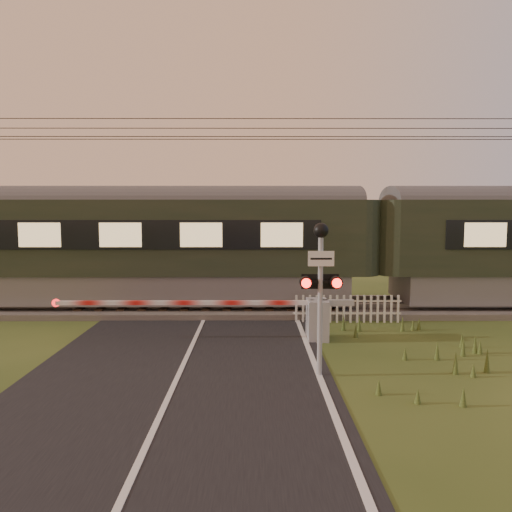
{
  "coord_description": "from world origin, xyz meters",
  "views": [
    {
      "loc": [
        1.48,
        -9.51,
        3.25
      ],
      "look_at": [
        1.53,
        3.2,
        2.06
      ],
      "focal_mm": 35.0,
      "sensor_mm": 36.0,
      "label": 1
    }
  ],
  "objects_px": {
    "train": "(372,245)",
    "crossing_signal": "(321,272)",
    "picket_fence": "(347,309)",
    "boom_gate": "(299,317)"
  },
  "relations": [
    {
      "from": "train",
      "to": "picket_fence",
      "type": "xyz_separation_m",
      "value": [
        -1.14,
        -1.89,
        -1.72
      ]
    },
    {
      "from": "train",
      "to": "crossing_signal",
      "type": "xyz_separation_m",
      "value": [
        -2.54,
        -6.51,
        -0.06
      ]
    },
    {
      "from": "train",
      "to": "boom_gate",
      "type": "height_order",
      "value": "train"
    },
    {
      "from": "train",
      "to": "boom_gate",
      "type": "xyz_separation_m",
      "value": [
        -2.68,
        -3.73,
        -1.55
      ]
    },
    {
      "from": "train",
      "to": "crossing_signal",
      "type": "relative_size",
      "value": 13.17
    },
    {
      "from": "train",
      "to": "boom_gate",
      "type": "distance_m",
      "value": 4.85
    },
    {
      "from": "picket_fence",
      "to": "train",
      "type": "bearing_deg",
      "value": 59.0
    },
    {
      "from": "crossing_signal",
      "to": "picket_fence",
      "type": "bearing_deg",
      "value": 73.13
    },
    {
      "from": "train",
      "to": "crossing_signal",
      "type": "bearing_deg",
      "value": -111.3
    },
    {
      "from": "train",
      "to": "picket_fence",
      "type": "relative_size",
      "value": 12.63
    }
  ]
}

